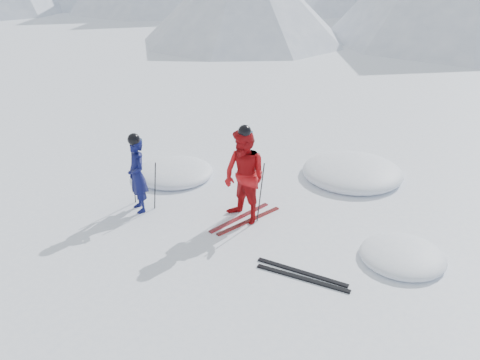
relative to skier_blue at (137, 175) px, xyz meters
The scene contains 12 objects.
ground 3.69m from the skier_blue, ahead, with size 160.00×160.00×0.00m, color white.
skier_blue is the anchor object (origin of this frame).
skier_red 2.31m from the skier_blue, 25.39° to the left, with size 0.96×0.75×1.98m, color #AC0D11.
pole_blue_left 0.43m from the skier_blue, 153.43° to the left, with size 0.02×0.02×1.10m, color black.
pole_blue_right 0.45m from the skier_blue, 45.00° to the left, with size 0.02×0.02×1.10m, color black.
pole_red_left 2.18m from the skier_blue, 34.80° to the left, with size 0.02×0.02×1.32m, color black.
pole_red_right 2.65m from the skier_blue, 25.54° to the left, with size 0.02×0.02×1.32m, color black.
ski_worn_left 2.34m from the skier_blue, 26.74° to the left, with size 0.09×1.70×0.03m, color black.
ski_worn_right 2.55m from the skier_blue, 24.17° to the left, with size 0.09×1.70×0.03m, color black.
ski_loose_a 4.09m from the skier_blue, ahead, with size 0.09×1.70×0.03m, color black.
ski_loose_b 4.19m from the skier_blue, ahead, with size 0.09×1.70×0.03m, color black.
snow_lumps 4.02m from the skier_blue, 54.49° to the left, with size 7.66×4.84×0.54m.
Camera 1 is at (3.94, -6.66, 5.29)m, focal length 38.00 mm.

